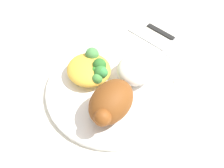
% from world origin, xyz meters
% --- Properties ---
extents(ground_plane, '(2.00, 2.00, 0.00)m').
position_xyz_m(ground_plane, '(0.00, 0.00, 0.00)').
color(ground_plane, silver).
extents(plate, '(0.28, 0.28, 0.01)m').
position_xyz_m(plate, '(0.00, 0.00, 0.01)').
color(plate, white).
rests_on(plate, ground_plane).
extents(roasted_chicken, '(0.11, 0.07, 0.07)m').
position_xyz_m(roasted_chicken, '(0.05, 0.03, 0.05)').
color(roasted_chicken, brown).
rests_on(roasted_chicken, plate).
extents(rice_pile, '(0.09, 0.08, 0.05)m').
position_xyz_m(rice_pile, '(-0.05, 0.03, 0.04)').
color(rice_pile, silver).
rests_on(rice_pile, plate).
extents(mac_cheese_with_broccoli, '(0.09, 0.10, 0.05)m').
position_xyz_m(mac_cheese_with_broccoli, '(-0.01, -0.05, 0.03)').
color(mac_cheese_with_broccoli, gold).
rests_on(mac_cheese_with_broccoli, plate).
extents(fork, '(0.03, 0.14, 0.01)m').
position_xyz_m(fork, '(-0.17, 0.01, 0.00)').
color(fork, '#B2B2B7').
rests_on(fork, ground_plane).
extents(knife, '(0.04, 0.19, 0.01)m').
position_xyz_m(knife, '(-0.22, 0.03, 0.00)').
color(knife, black).
rests_on(knife, ground_plane).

